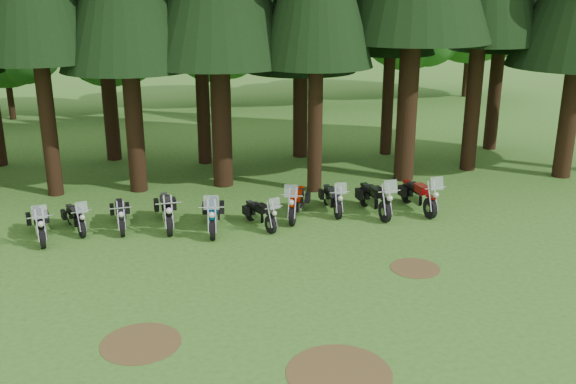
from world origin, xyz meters
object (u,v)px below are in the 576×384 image
Objects in this scene: motorcycle_2 at (121,215)px; motorcycle_8 at (375,199)px; motorcycle_0 at (39,225)px; motorcycle_4 at (213,215)px; motorcycle_3 at (167,211)px; motorcycle_6 at (297,203)px; motorcycle_1 at (76,219)px; motorcycle_5 at (260,215)px; motorcycle_7 at (332,199)px; motorcycle_9 at (419,196)px.

motorcycle_8 is (8.56, -0.37, 0.08)m from motorcycle_2.
motorcycle_4 reaches higher than motorcycle_0.
motorcycle_3 is 1.59m from motorcycle_4.
motorcycle_1 is at bearing -159.42° from motorcycle_6.
motorcycle_8 is at bearing -22.86° from motorcycle_1.
motorcycle_3 is 1.06× the size of motorcycle_6.
motorcycle_3 is 1.25× the size of motorcycle_5.
motorcycle_4 is at bearing -167.24° from motorcycle_7.
motorcycle_9 is at bearing -22.43° from motorcycle_1.
motorcycle_8 reaches higher than motorcycle_7.
motorcycle_2 is 5.85m from motorcycle_6.
motorcycle_6 is (8.28, 0.35, 0.01)m from motorcycle_0.
motorcycle_0 is 10.99m from motorcycle_8.
motorcycle_7 is at bearing 154.46° from motorcycle_8.
motorcycle_5 reaches higher than motorcycle_3.
motorcycle_0 is 0.93× the size of motorcycle_9.
motorcycle_7 is at bearing -0.44° from motorcycle_3.
motorcycle_4 is (4.35, -0.81, 0.10)m from motorcycle_1.
motorcycle_7 is at bearing 33.88° from motorcycle_6.
motorcycle_5 is at bearing -160.13° from motorcycle_7.
motorcycle_4 reaches higher than motorcycle_5.
motorcycle_3 is 7.08m from motorcycle_8.
motorcycle_6 is at bearing 18.99° from motorcycle_4.
motorcycle_8 is at bearing -19.84° from motorcycle_7.
motorcycle_4 is (1.46, -0.65, 0.01)m from motorcycle_3.
motorcycle_5 is (3.00, -0.68, -0.09)m from motorcycle_3.
motorcycle_5 is 0.91× the size of motorcycle_7.
motorcycle_2 is at bearing 172.51° from motorcycle_9.
motorcycle_0 is 8.28m from motorcycle_6.
motorcycle_4 is 1.26× the size of motorcycle_5.
motorcycle_7 is (1.34, 0.28, -0.05)m from motorcycle_6.
motorcycle_0 is 5.38m from motorcycle_4.
motorcycle_1 is 0.99× the size of motorcycle_5.
motorcycle_4 is 1.00× the size of motorcycle_9.
motorcycle_1 reaches higher than motorcycle_2.
motorcycle_8 is 1.62m from motorcycle_9.
motorcycle_1 is (1.02, 0.52, -0.07)m from motorcycle_0.
motorcycle_8 is (4.08, 0.45, 0.10)m from motorcycle_5.
motorcycle_7 is at bearing 18.83° from motorcycle_4.
motorcycle_5 is 0.85× the size of motorcycle_6.
motorcycle_2 is 10.18m from motorcycle_9.
motorcycle_0 is at bearing -176.63° from motorcycle_4.
motorcycle_8 reaches higher than motorcycle_1.
motorcycle_5 is at bearing -28.71° from motorcycle_1.
motorcycle_7 is 0.87× the size of motorcycle_8.
motorcycle_9 is (8.70, -0.20, 0.01)m from motorcycle_3.
motorcycle_8 reaches higher than motorcycle_9.
motorcycle_8 is (5.62, 0.42, 0.00)m from motorcycle_4.
motorcycle_7 is (4.25, 0.93, -0.06)m from motorcycle_4.
motorcycle_5 is 0.79× the size of motorcycle_9.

